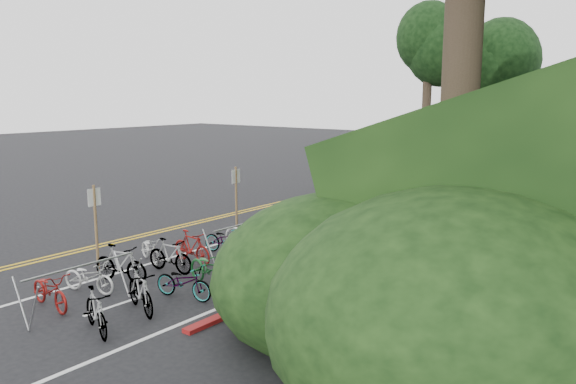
{
  "coord_description": "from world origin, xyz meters",
  "views": [
    {
      "loc": [
        14.37,
        -9.51,
        5.05
      ],
      "look_at": [
        1.08,
        7.42,
        1.3
      ],
      "focal_mm": 35.0,
      "sensor_mm": 36.0,
      "label": 1
    }
  ],
  "objects": [
    {
      "name": "ground",
      "position": [
        0.0,
        0.0,
        0.0
      ],
      "size": [
        120.0,
        120.0,
        0.0
      ],
      "primitive_type": "plane",
      "color": "black",
      "rests_on": "ground"
    },
    {
      "name": "road_markings",
      "position": [
        0.63,
        10.1,
        0.0
      ],
      "size": [
        7.47,
        80.0,
        0.01
      ],
      "color": "gold",
      "rests_on": "ground"
    },
    {
      "name": "red_curb",
      "position": [
        5.7,
        12.0,
        0.05
      ],
      "size": [
        0.25,
        28.0,
        0.1
      ],
      "primitive_type": "cube",
      "color": "maroon",
      "rests_on": "ground"
    },
    {
      "name": "bike_rack_front",
      "position": [
        2.9,
        -2.68,
        0.84
      ],
      "size": [
        1.13,
        2.8,
        1.16
      ],
      "color": "gray",
      "rests_on": "ground"
    },
    {
      "name": "bike_racks_rest",
      "position": [
        3.0,
        13.0,
        0.85
      ],
      "size": [
        1.14,
        23.0,
        1.17
      ],
      "color": "gray",
      "rests_on": "ground"
    },
    {
      "name": "signpost_near",
      "position": [
        0.47,
        -0.66,
        1.45
      ],
      "size": [
        0.08,
        0.4,
        2.54
      ],
      "color": "brown",
      "rests_on": "ground"
    },
    {
      "name": "signposts_rest",
      "position": [
        0.6,
        14.0,
        1.43
      ],
      "size": [
        0.08,
        18.4,
        2.5
      ],
      "color": "brown",
      "rests_on": "ground"
    },
    {
      "name": "bike_front",
      "position": [
        0.86,
        0.91,
        0.4
      ],
      "size": [
        1.0,
        1.6,
        0.79
      ],
      "primitive_type": "imported",
      "rotation": [
        0.0,
        0.0,
        1.23
      ],
      "color": "beige",
      "rests_on": "ground"
    },
    {
      "name": "bike_valet",
      "position": [
        3.02,
        3.84,
        0.49
      ],
      "size": [
        3.36,
        14.97,
        1.08
      ],
      "color": "maroon",
      "rests_on": "ground"
    }
  ]
}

